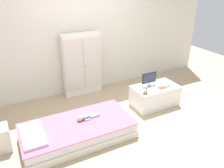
# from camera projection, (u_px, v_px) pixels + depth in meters

# --- Properties ---
(ground_plane) EXTENTS (10.00, 10.00, 0.02)m
(ground_plane) POSITION_uv_depth(u_px,v_px,m) (117.00, 123.00, 4.02)
(ground_plane) COLOR tan
(back_wall) EXTENTS (6.40, 0.05, 2.70)m
(back_wall) POSITION_uv_depth(u_px,v_px,m) (82.00, 31.00, 4.71)
(back_wall) COLOR silver
(back_wall) RESTS_ON ground_plane
(bed) EXTENTS (1.76, 0.87, 0.27)m
(bed) POSITION_uv_depth(u_px,v_px,m) (78.00, 131.00, 3.59)
(bed) COLOR silver
(bed) RESTS_ON ground_plane
(pillow) EXTENTS (0.32, 0.63, 0.05)m
(pillow) POSITION_uv_depth(u_px,v_px,m) (33.00, 135.00, 3.24)
(pillow) COLOR silver
(pillow) RESTS_ON bed
(doll) EXTENTS (0.39, 0.14, 0.10)m
(doll) POSITION_uv_depth(u_px,v_px,m) (84.00, 118.00, 3.62)
(doll) COLOR #4C84C6
(doll) RESTS_ON bed
(nightstand) EXTENTS (0.28, 0.28, 0.39)m
(nightstand) POSITION_uv_depth(u_px,v_px,m) (0.00, 139.00, 3.32)
(nightstand) COLOR silver
(nightstand) RESTS_ON ground_plane
(wardrobe) EXTENTS (0.82, 0.27, 1.34)m
(wardrobe) POSITION_uv_depth(u_px,v_px,m) (82.00, 64.00, 4.82)
(wardrobe) COLOR white
(wardrobe) RESTS_ON ground_plane
(tv_stand) EXTENTS (0.90, 0.52, 0.42)m
(tv_stand) POSITION_uv_depth(u_px,v_px,m) (155.00, 96.00, 4.51)
(tv_stand) COLOR white
(tv_stand) RESTS_ON ground_plane
(tv_monitor) EXTENTS (0.32, 0.10, 0.28)m
(tv_monitor) POSITION_uv_depth(u_px,v_px,m) (149.00, 78.00, 4.39)
(tv_monitor) COLOR #99999E
(tv_monitor) RESTS_ON tv_stand
(rocking_horse_toy) EXTENTS (0.11, 0.04, 0.13)m
(rocking_horse_toy) POSITION_uv_depth(u_px,v_px,m) (146.00, 91.00, 4.11)
(rocking_horse_toy) COLOR #8E6642
(rocking_horse_toy) RESTS_ON tv_stand
(book_red) EXTENTS (0.15, 0.10, 0.01)m
(book_red) POSITION_uv_depth(u_px,v_px,m) (162.00, 88.00, 4.35)
(book_red) COLOR #CC3838
(book_red) RESTS_ON tv_stand
(book_green) EXTENTS (0.15, 0.09, 0.01)m
(book_green) POSITION_uv_depth(u_px,v_px,m) (169.00, 86.00, 4.42)
(book_green) COLOR #429E51
(book_green) RESTS_ON tv_stand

